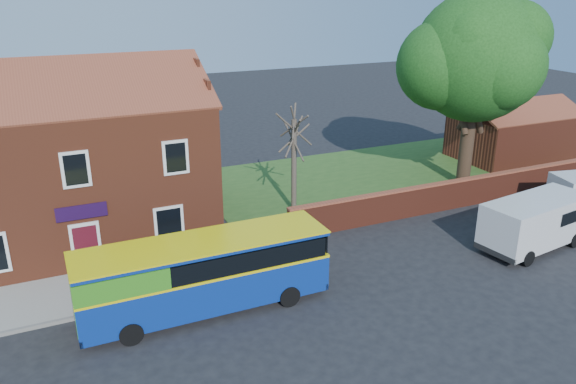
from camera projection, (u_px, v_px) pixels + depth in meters
name	position (u px, v px, depth m)	size (l,w,h in m)	color
ground	(318.00, 326.00, 20.04)	(120.00, 120.00, 0.00)	black
pavement	(95.00, 291.00, 22.23)	(18.00, 3.50, 0.12)	gray
kerb	(100.00, 313.00, 20.73)	(18.00, 0.15, 0.14)	slate
grass_strip	(405.00, 173.00, 36.16)	(26.00, 12.00, 0.04)	#426B28
shop_building	(71.00, 169.00, 25.96)	(12.30, 8.13, 10.50)	brown
boundary_wall	(471.00, 191.00, 30.76)	(22.00, 0.38, 1.60)	maroon
outbuilding	(514.00, 135.00, 39.09)	(8.20, 5.06, 4.17)	maroon
bus	(196.00, 273.00, 20.42)	(9.21, 2.43, 2.81)	navy
van_near	(535.00, 221.00, 25.55)	(5.65, 2.90, 2.37)	silver
large_tree	(475.00, 61.00, 31.84)	(9.22, 7.30, 11.25)	black
bare_tree	(294.00, 161.00, 29.22)	(2.06, 2.45, 5.49)	#4C4238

